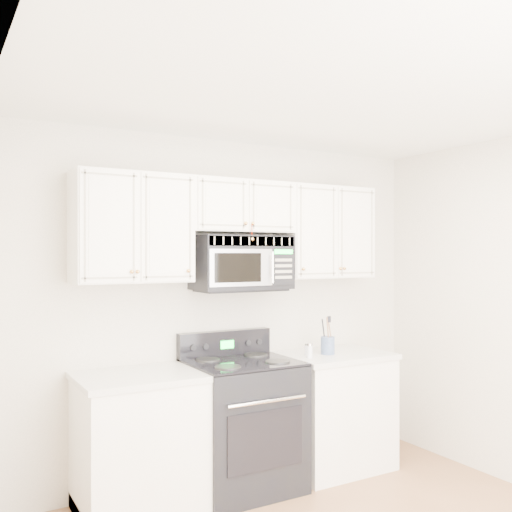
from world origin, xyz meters
TOP-DOWN VIEW (x-y plane):
  - room at (0.00, 0.00)m, footprint 3.51×3.51m
  - base_cabinet_left at (-0.80, 1.44)m, footprint 0.86×0.65m
  - base_cabinet_right at (0.80, 1.44)m, footprint 0.86×0.65m
  - range at (-0.04, 1.43)m, footprint 0.77×0.70m
  - upper_cabinets at (0.00, 1.58)m, footprint 2.44×0.37m
  - microwave at (0.03, 1.56)m, footprint 0.73×0.42m
  - utensil_crock at (0.72, 1.41)m, footprint 0.11×0.11m
  - shaker_salt at (0.50, 1.34)m, footprint 0.05×0.05m
  - shaker_pepper at (0.56, 1.47)m, footprint 0.04×0.04m

SIDE VIEW (x-z plane):
  - base_cabinet_left at x=-0.80m, z-range -0.03..0.89m
  - base_cabinet_right at x=0.80m, z-range -0.03..0.89m
  - range at x=-0.04m, z-range -0.08..1.05m
  - shaker_pepper at x=0.56m, z-range 0.92..1.01m
  - shaker_salt at x=0.50m, z-range 0.92..1.03m
  - utensil_crock at x=0.72m, z-range 0.84..1.14m
  - room at x=0.00m, z-range 0.00..2.60m
  - microwave at x=0.03m, z-range 1.45..1.85m
  - upper_cabinets at x=0.00m, z-range 1.56..2.31m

